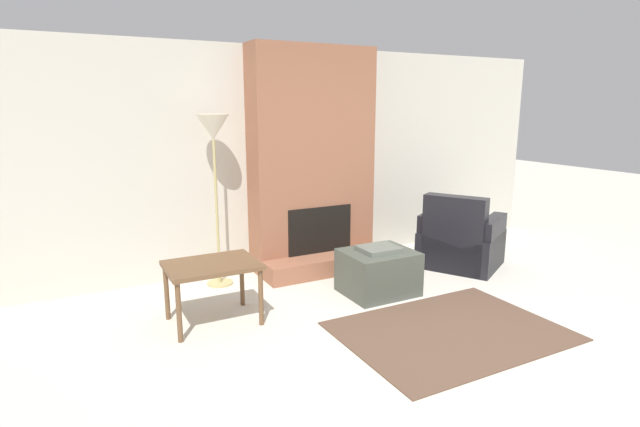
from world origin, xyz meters
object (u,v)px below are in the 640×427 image
Objects in this scene: ottoman at (378,271)px; side_table at (212,270)px; armchair at (459,243)px; floor_lamp_left at (213,138)px.

side_table reaches higher than ottoman.
side_table is (-3.09, -0.17, 0.20)m from armchair.
ottoman is 1.75m from side_table.
floor_lamp_left is (0.33, 0.94, 1.11)m from side_table.
armchair is 3.10m from side_table.
floor_lamp_left reaches higher than side_table.
armchair reaches higher than ottoman.
ottoman is 0.89× the size of side_table.
floor_lamp_left is at bearing 44.31° from armchair.
armchair is at bearing 3.21° from side_table.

